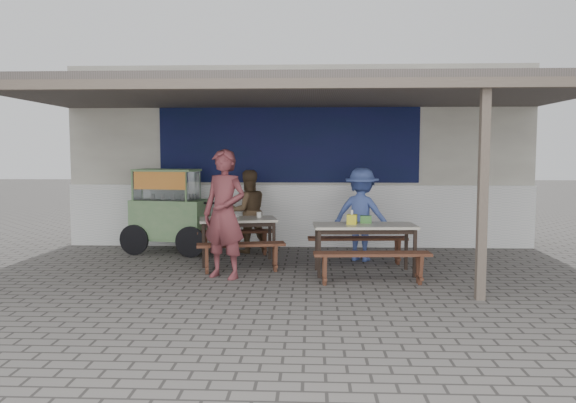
# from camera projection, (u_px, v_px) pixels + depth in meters

# --- Properties ---
(ground) EXTENTS (60.00, 60.00, 0.00)m
(ground) POSITION_uv_depth(u_px,v_px,m) (294.00, 281.00, 7.99)
(ground) COLOR #605B57
(ground) RESTS_ON ground
(back_wall) EXTENTS (9.00, 1.28, 3.50)m
(back_wall) POSITION_uv_depth(u_px,v_px,m) (300.00, 158.00, 11.40)
(back_wall) COLOR silver
(back_wall) RESTS_ON ground
(warung_roof) EXTENTS (9.00, 4.21, 2.81)m
(warung_roof) POSITION_uv_depth(u_px,v_px,m) (297.00, 95.00, 8.65)
(warung_roof) COLOR #504745
(warung_roof) RESTS_ON ground
(table_left) EXTENTS (1.35, 0.91, 0.75)m
(table_left) POSITION_uv_depth(u_px,v_px,m) (238.00, 223.00, 9.22)
(table_left) COLOR beige
(table_left) RESTS_ON ground
(bench_left_street) EXTENTS (1.37, 0.54, 0.45)m
(bench_left_street) POSITION_uv_depth(u_px,v_px,m) (241.00, 251.00, 8.54)
(bench_left_street) COLOR brown
(bench_left_street) RESTS_ON ground
(bench_left_wall) EXTENTS (1.37, 0.54, 0.45)m
(bench_left_wall) POSITION_uv_depth(u_px,v_px,m) (235.00, 237.00, 9.95)
(bench_left_wall) COLOR brown
(bench_left_wall) RESTS_ON ground
(table_right) EXTENTS (1.56, 0.77, 0.75)m
(table_right) POSITION_uv_depth(u_px,v_px,m) (364.00, 230.00, 8.43)
(table_right) COLOR beige
(table_right) RESTS_ON ground
(bench_right_street) EXTENTS (1.64, 0.38, 0.45)m
(bench_right_street) POSITION_uv_depth(u_px,v_px,m) (372.00, 260.00, 7.76)
(bench_right_street) COLOR brown
(bench_right_street) RESTS_ON ground
(bench_right_wall) EXTENTS (1.64, 0.38, 0.45)m
(bench_right_wall) POSITION_uv_depth(u_px,v_px,m) (357.00, 244.00, 9.16)
(bench_right_wall) COLOR brown
(bench_right_wall) RESTS_ON ground
(vendor_cart) EXTENTS (1.97, 0.98, 1.53)m
(vendor_cart) POSITION_uv_depth(u_px,v_px,m) (169.00, 208.00, 10.19)
(vendor_cart) COLOR #789966
(vendor_cart) RESTS_ON ground
(patron_street_side) EXTENTS (0.81, 0.69, 1.88)m
(patron_street_side) POSITION_uv_depth(u_px,v_px,m) (224.00, 214.00, 8.13)
(patron_street_side) COLOR brown
(patron_street_side) RESTS_ON ground
(patron_wall_side) EXTENTS (0.90, 0.82, 1.51)m
(patron_wall_side) POSITION_uv_depth(u_px,v_px,m) (248.00, 211.00, 10.24)
(patron_wall_side) COLOR brown
(patron_wall_side) RESTS_ON ground
(patron_right_table) EXTENTS (1.16, 0.93, 1.57)m
(patron_right_table) POSITION_uv_depth(u_px,v_px,m) (362.00, 214.00, 9.47)
(patron_right_table) COLOR #465CAA
(patron_right_table) RESTS_ON ground
(tissue_box) EXTENTS (0.17, 0.17, 0.15)m
(tissue_box) POSITION_uv_depth(u_px,v_px,m) (352.00, 219.00, 8.45)
(tissue_box) COLOR gold
(tissue_box) RESTS_ON table_right
(donation_box) EXTENTS (0.18, 0.13, 0.11)m
(donation_box) POSITION_uv_depth(u_px,v_px,m) (366.00, 219.00, 8.58)
(donation_box) COLOR #407B37
(donation_box) RESTS_ON table_right
(condiment_jar) EXTENTS (0.08, 0.08, 0.09)m
(condiment_jar) POSITION_uv_depth(u_px,v_px,m) (259.00, 215.00, 9.33)
(condiment_jar) COLOR white
(condiment_jar) RESTS_ON table_left
(condiment_bowl) EXTENTS (0.27, 0.27, 0.05)m
(condiment_bowl) POSITION_uv_depth(u_px,v_px,m) (234.00, 216.00, 9.31)
(condiment_bowl) COLOR white
(condiment_bowl) RESTS_ON table_left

